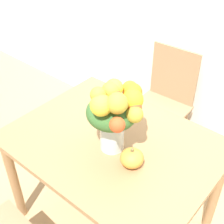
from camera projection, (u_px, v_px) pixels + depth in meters
The scene contains 5 objects.
ground_plane at pixel (113, 218), 2.22m from camera, with size 12.00×12.00×0.00m, color tan.
dining_table at pixel (113, 154), 1.84m from camera, with size 1.17×0.90×0.74m.
flower_vase at pixel (115, 112), 1.57m from camera, with size 0.31×0.32×0.43m.
pumpkin at pixel (132, 158), 1.60m from camera, with size 0.12×0.12×0.11m.
dining_chair_near_window at pixel (163, 103), 2.54m from camera, with size 0.44×0.44×0.92m.
Camera 1 is at (0.85, -1.02, 1.94)m, focal length 50.00 mm.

